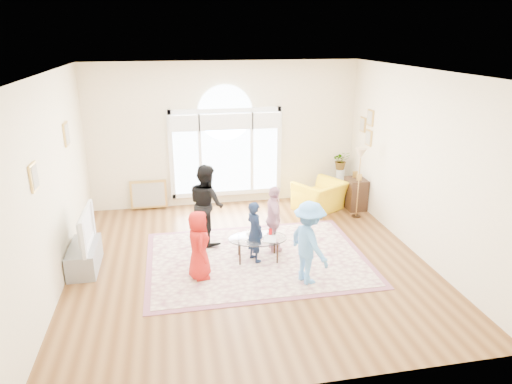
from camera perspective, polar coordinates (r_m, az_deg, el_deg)
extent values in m
plane|color=#543215|center=(8.00, -0.82, -8.73)|extent=(6.00, 6.00, 0.00)
plane|color=beige|center=(10.25, -3.83, 7.13)|extent=(6.00, 0.00, 6.00)
plane|color=beige|center=(4.66, 5.64, -8.39)|extent=(6.00, 0.00, 6.00)
plane|color=beige|center=(7.49, -24.11, 0.83)|extent=(0.00, 6.00, 6.00)
plane|color=beige|center=(8.41, 19.71, 3.30)|extent=(0.00, 6.00, 6.00)
plane|color=white|center=(7.08, -0.95, 14.78)|extent=(6.00, 6.00, 0.00)
cube|color=white|center=(10.58, -3.64, -0.08)|extent=(2.50, 0.08, 0.10)
cube|color=white|center=(10.11, -3.87, 10.13)|extent=(2.50, 0.08, 0.10)
cube|color=white|center=(10.23, -10.56, 4.52)|extent=(0.10, 0.08, 2.00)
cube|color=white|center=(10.52, 2.88, 5.23)|extent=(0.10, 0.08, 2.00)
cube|color=#C6E2FF|center=(10.24, -8.74, 4.63)|extent=(0.55, 0.02, 1.80)
cube|color=#C6E2FF|center=(10.45, 1.14, 5.15)|extent=(0.55, 0.02, 1.80)
cube|color=#C6E2FF|center=(10.31, -3.75, 4.91)|extent=(1.10, 0.02, 1.80)
cylinder|color=#C6E2FF|center=(10.12, -3.87, 9.85)|extent=(1.20, 0.02, 1.20)
cube|color=white|center=(10.24, -7.00, 4.72)|extent=(0.07, 0.04, 1.80)
cube|color=white|center=(10.38, -0.53, 5.06)|extent=(0.07, 0.04, 1.80)
cube|color=white|center=(10.00, -8.93, 8.50)|extent=(0.65, 0.12, 0.35)
cube|color=white|center=(10.07, -3.79, 8.77)|extent=(1.20, 0.12, 0.35)
cube|color=white|center=(10.22, 1.26, 8.96)|extent=(0.65, 0.12, 0.35)
cube|color=tan|center=(8.60, -22.63, 6.71)|extent=(0.03, 0.34, 0.40)
cube|color=#ADA38E|center=(8.59, -22.52, 6.72)|extent=(0.01, 0.28, 0.34)
cube|color=tan|center=(6.54, -26.04, 1.70)|extent=(0.03, 0.30, 0.36)
cube|color=#ADA38E|center=(6.54, -25.88, 1.71)|extent=(0.01, 0.24, 0.30)
cube|color=tan|center=(10.08, 14.11, 8.99)|extent=(0.03, 0.28, 0.34)
cube|color=#ADA38E|center=(10.07, 14.01, 8.99)|extent=(0.01, 0.22, 0.28)
cube|color=tan|center=(10.16, 13.91, 6.61)|extent=(0.03, 0.28, 0.34)
cube|color=#ADA38E|center=(10.15, 13.82, 6.61)|extent=(0.01, 0.22, 0.28)
cube|color=tan|center=(10.43, 13.22, 8.22)|extent=(0.03, 0.26, 0.32)
cube|color=#ADA38E|center=(10.42, 13.13, 8.22)|extent=(0.01, 0.20, 0.26)
cube|color=beige|center=(8.09, 0.11, -8.30)|extent=(3.60, 2.60, 0.02)
cube|color=#864C5D|center=(8.09, 0.11, -8.33)|extent=(3.80, 2.80, 0.01)
cube|color=gray|center=(8.22, -20.64, -7.62)|extent=(0.45, 1.00, 0.42)
imported|color=black|center=(8.00, -21.08, -4.30)|extent=(0.14, 1.07, 0.62)
cube|color=#5387CA|center=(7.99, -20.44, -4.26)|extent=(0.02, 0.88, 0.50)
ellipsoid|color=silver|center=(7.88, 0.21, -5.83)|extent=(1.06, 0.74, 0.02)
cylinder|color=black|center=(8.17, 2.33, -6.52)|extent=(0.03, 0.03, 0.40)
cylinder|color=black|center=(8.12, -2.18, -6.71)|extent=(0.03, 0.03, 0.40)
cylinder|color=black|center=(7.85, 2.69, -7.68)|extent=(0.03, 0.03, 0.40)
cylinder|color=black|center=(7.79, -2.02, -7.89)|extent=(0.03, 0.03, 0.40)
imported|color=#B2A58C|center=(7.90, -0.81, -5.57)|extent=(0.28, 0.33, 0.03)
imported|color=#B2A58C|center=(7.82, 0.94, -5.89)|extent=(0.28, 0.34, 0.02)
cylinder|color=red|center=(7.96, 1.79, -5.02)|extent=(0.07, 0.07, 0.12)
imported|color=yellow|center=(10.22, 7.96, -0.50)|extent=(1.30, 1.25, 0.65)
cube|color=black|center=(10.42, 12.35, -0.23)|extent=(0.40, 0.50, 0.70)
cylinder|color=black|center=(10.09, 12.39, -2.97)|extent=(0.20, 0.20, 0.02)
cylinder|color=#A57F3F|center=(9.86, 12.66, 0.61)|extent=(0.02, 0.02, 1.35)
cone|color=#CCB284|center=(9.66, 12.98, 4.69)|extent=(0.27, 0.27, 0.22)
cylinder|color=white|center=(11.07, 10.42, 1.07)|extent=(0.20, 0.20, 0.70)
imported|color=#33722D|center=(10.91, 10.60, 3.92)|extent=(0.44, 0.39, 0.44)
cube|color=tan|center=(10.56, -13.12, -2.06)|extent=(0.80, 0.14, 0.62)
imported|color=red|center=(7.30, -7.17, -6.59)|extent=(0.40, 0.58, 1.14)
imported|color=#111D37|center=(7.79, -0.17, -4.96)|extent=(0.39, 0.46, 1.07)
imported|color=black|center=(8.46, -6.20, -1.48)|extent=(0.82, 0.90, 1.50)
imported|color=#DB9DB2|center=(8.12, 2.24, -3.39)|extent=(0.32, 0.72, 1.21)
imported|color=#579EF0|center=(7.14, 6.64, -6.31)|extent=(0.74, 0.98, 1.34)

